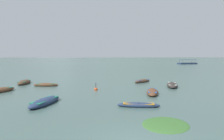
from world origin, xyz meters
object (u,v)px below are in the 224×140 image
(rowboat_1, at_px, (172,85))
(mooring_buoy, at_px, (96,89))
(ferry_0, at_px, (187,63))
(rowboat_0, at_px, (139,105))
(rowboat_6, at_px, (45,102))
(rowboat_7, at_px, (46,85))
(rowboat_2, at_px, (24,82))
(rowboat_8, at_px, (152,92))
(rowboat_3, at_px, (142,81))

(rowboat_1, relative_size, mooring_buoy, 4.73)
(ferry_0, bearing_deg, rowboat_0, -114.04)
(rowboat_1, bearing_deg, rowboat_0, -120.14)
(rowboat_6, distance_m, rowboat_7, 10.43)
(rowboat_1, relative_size, rowboat_7, 1.40)
(rowboat_2, height_order, mooring_buoy, mooring_buoy)
(rowboat_2, relative_size, rowboat_8, 0.98)
(rowboat_7, bearing_deg, rowboat_6, -73.60)
(rowboat_0, bearing_deg, ferry_0, 65.96)
(rowboat_6, relative_size, mooring_buoy, 4.66)
(rowboat_7, bearing_deg, rowboat_1, -3.21)
(rowboat_3, distance_m, rowboat_7, 13.66)
(ferry_0, bearing_deg, mooring_buoy, -118.23)
(mooring_buoy, bearing_deg, rowboat_2, 151.84)
(rowboat_6, height_order, mooring_buoy, mooring_buoy)
(ferry_0, bearing_deg, rowboat_1, -113.17)
(rowboat_2, bearing_deg, rowboat_6, -61.52)
(rowboat_8, distance_m, mooring_buoy, 6.40)
(rowboat_0, bearing_deg, rowboat_1, 59.86)
(rowboat_7, relative_size, mooring_buoy, 3.39)
(rowboat_6, bearing_deg, rowboat_8, 23.84)
(rowboat_3, xyz_separation_m, rowboat_7, (-13.21, -3.50, -0.02))
(rowboat_3, bearing_deg, rowboat_6, -127.23)
(rowboat_0, height_order, rowboat_1, rowboat_1)
(mooring_buoy, bearing_deg, rowboat_6, -119.15)
(rowboat_6, distance_m, rowboat_8, 10.56)
(rowboat_1, bearing_deg, rowboat_8, -127.09)
(rowboat_0, relative_size, mooring_buoy, 3.50)
(rowboat_3, bearing_deg, rowboat_2, -175.67)
(rowboat_3, bearing_deg, ferry_0, 63.58)
(rowboat_8, height_order, mooring_buoy, mooring_buoy)
(rowboat_2, relative_size, mooring_buoy, 4.31)
(rowboat_0, distance_m, rowboat_3, 14.86)
(rowboat_7, distance_m, rowboat_8, 13.85)
(rowboat_3, distance_m, ferry_0, 80.11)
(rowboat_0, bearing_deg, rowboat_2, 136.53)
(rowboat_1, distance_m, rowboat_6, 16.12)
(rowboat_2, height_order, ferry_0, ferry_0)
(ferry_0, xyz_separation_m, mooring_buoy, (-42.18, -78.57, -0.35))
(rowboat_3, height_order, mooring_buoy, mooring_buoy)
(rowboat_6, height_order, ferry_0, ferry_0)
(rowboat_1, xyz_separation_m, rowboat_6, (-13.31, -9.09, -0.01))
(rowboat_0, bearing_deg, rowboat_3, 78.89)
(rowboat_3, relative_size, rowboat_8, 0.76)
(rowboat_0, distance_m, ferry_0, 94.52)
(rowboat_7, bearing_deg, ferry_0, 57.01)
(rowboat_8, bearing_deg, rowboat_3, 86.26)
(rowboat_0, distance_m, rowboat_7, 15.16)
(rowboat_1, bearing_deg, rowboat_7, 176.79)
(rowboat_2, distance_m, rowboat_3, 16.94)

